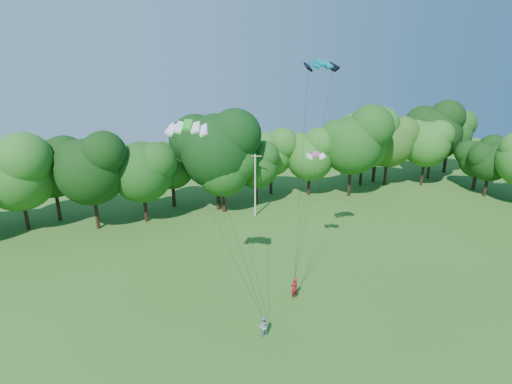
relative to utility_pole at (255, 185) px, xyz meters
name	(u,v)px	position (x,y,z in m)	size (l,w,h in m)	color
utility_pole	(255,185)	(0.00, 0.00, 0.00)	(1.54, 0.75, 8.27)	beige
kite_flyer_left	(294,288)	(-3.57, -19.03, -3.30)	(0.69, 0.46, 1.90)	maroon
kite_flyer_right	(263,326)	(-7.91, -22.71, -3.44)	(0.79, 0.61, 1.61)	#8FA1C7
kite_teal	(321,63)	(-0.86, -16.92, 15.08)	(2.71, 1.29, 0.59)	#047485
kite_green	(187,125)	(-11.74, -17.57, 10.90)	(3.18, 2.38, 0.66)	green
kite_pink	(316,154)	(0.56, -14.31, 7.10)	(1.91, 1.42, 0.31)	#F945AE
tree_back_center	(217,138)	(-3.83, 4.07, 5.62)	(10.86, 10.86, 15.79)	black
tree_back_east	(389,136)	(24.89, 5.54, 3.86)	(8.92, 8.92, 12.98)	#382316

